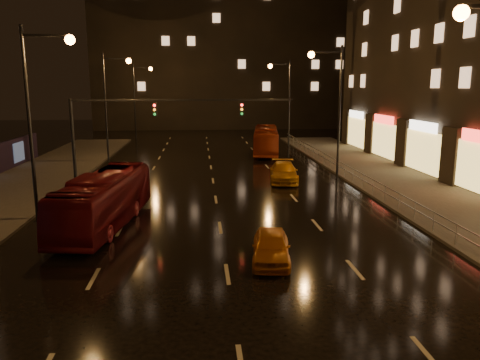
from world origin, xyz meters
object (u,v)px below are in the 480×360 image
object	(u,v)px
bus_curb	(266,140)
bus_red	(104,200)
taxi_near	(271,247)
taxi_far	(284,172)

from	to	relation	value
bus_curb	bus_red	bearing A→B (deg)	-107.32
bus_red	bus_curb	world-z (taller)	bus_curb
bus_red	taxi_near	xyz separation A→B (m)	(7.70, -5.69, -0.73)
bus_red	taxi_far	distance (m)	15.26
bus_curb	taxi_near	size ratio (longest dim) A/B	2.74
taxi_near	bus_red	bearing A→B (deg)	151.51
taxi_far	bus_curb	bearing A→B (deg)	94.78
taxi_near	taxi_far	size ratio (longest dim) A/B	0.76
bus_red	taxi_near	world-z (taller)	bus_red
bus_curb	taxi_far	distance (m)	14.68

